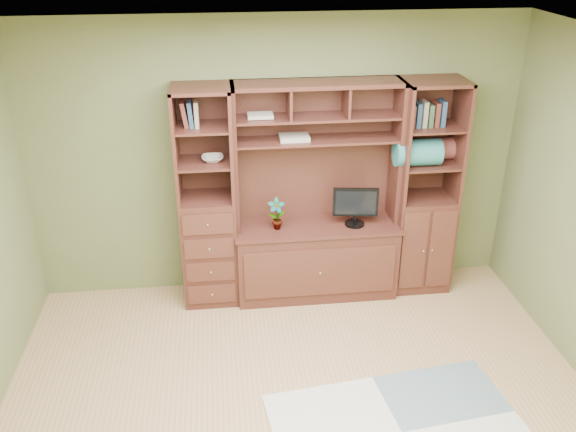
{
  "coord_description": "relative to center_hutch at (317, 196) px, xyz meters",
  "views": [
    {
      "loc": [
        -0.51,
        -3.26,
        3.28
      ],
      "look_at": [
        0.01,
        1.2,
        1.1
      ],
      "focal_mm": 38.0,
      "sensor_mm": 36.0,
      "label": 1
    }
  ],
  "objects": [
    {
      "name": "magazines",
      "position": [
        -0.2,
        0.09,
        0.54
      ],
      "size": [
        0.26,
        0.19,
        0.04
      ],
      "primitive_type": "cube",
      "color": "#B3AB99",
      "rests_on": "center_hutch"
    },
    {
      "name": "room",
      "position": [
        -0.35,
        -1.73,
        0.28
      ],
      "size": [
        4.6,
        4.1,
        2.64
      ],
      "color": "tan",
      "rests_on": "ground"
    },
    {
      "name": "blanket_teal",
      "position": [
        0.9,
        -0.01,
        0.38
      ],
      "size": [
        0.41,
        0.24,
        0.24
      ],
      "primitive_type": "cube",
      "color": "#2D7875",
      "rests_on": "right_tower"
    },
    {
      "name": "monitor",
      "position": [
        0.35,
        -0.03,
        -0.04
      ],
      "size": [
        0.44,
        0.24,
        0.51
      ],
      "primitive_type": "cube",
      "rotation": [
        0.0,
        0.0,
        -0.14
      ],
      "color": "black",
      "rests_on": "center_hutch"
    },
    {
      "name": "bowl",
      "position": [
        -0.93,
        0.04,
        0.39
      ],
      "size": [
        0.19,
        0.19,
        0.05
      ],
      "primitive_type": "imported",
      "color": "beige",
      "rests_on": "left_tower"
    },
    {
      "name": "left_tower",
      "position": [
        -1.0,
        0.04,
        0.0
      ],
      "size": [
        0.5,
        0.45,
        2.05
      ],
      "primitive_type": "cube",
      "color": "#472119",
      "rests_on": "ground"
    },
    {
      "name": "right_tower",
      "position": [
        1.02,
        0.04,
        0.0
      ],
      "size": [
        0.55,
        0.45,
        2.05
      ],
      "primitive_type": "cube",
      "color": "#472119",
      "rests_on": "ground"
    },
    {
      "name": "center_hutch",
      "position": [
        0.0,
        0.0,
        0.0
      ],
      "size": [
        1.54,
        0.53,
        2.05
      ],
      "primitive_type": "cube",
      "color": "#472119",
      "rests_on": "ground"
    },
    {
      "name": "blanket_red",
      "position": [
        1.16,
        0.12,
        0.36
      ],
      "size": [
        0.36,
        0.2,
        0.2
      ],
      "primitive_type": "cube",
      "color": "brown",
      "rests_on": "right_tower"
    },
    {
      "name": "orchid",
      "position": [
        -0.38,
        -0.03,
        -0.14
      ],
      "size": [
        0.16,
        0.11,
        0.3
      ],
      "primitive_type": "imported",
      "color": "#B6683D",
      "rests_on": "center_hutch"
    }
  ]
}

